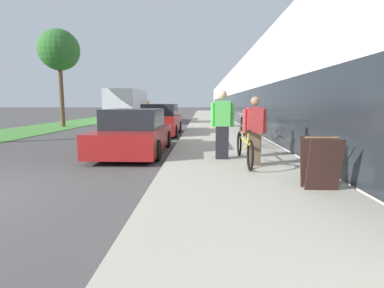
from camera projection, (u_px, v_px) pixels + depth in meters
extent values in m
cube|color=#A39E8E|center=(212.00, 121.00, 25.54)|extent=(3.55, 70.00, 0.13)
cube|color=silver|center=(271.00, 97.00, 32.95)|extent=(10.00, 70.00, 4.55)
cube|color=#1E2328|center=(226.00, 106.00, 33.24)|extent=(0.10, 63.00, 2.20)
cube|color=#478438|center=(101.00, 119.00, 29.86)|extent=(4.09, 70.00, 0.03)
torus|color=black|center=(239.00, 143.00, 8.34)|extent=(0.06, 0.68, 0.68)
torus|color=black|center=(250.00, 155.00, 6.46)|extent=(0.06, 0.68, 0.68)
cylinder|color=yellow|center=(244.00, 140.00, 7.37)|extent=(0.04, 1.61, 0.04)
cylinder|color=yellow|center=(246.00, 146.00, 7.01)|extent=(0.04, 0.96, 0.32)
cylinder|color=yellow|center=(248.00, 137.00, 6.75)|extent=(0.03, 0.03, 0.28)
cube|color=black|center=(248.00, 131.00, 6.73)|extent=(0.11, 0.22, 0.05)
cylinder|color=yellow|center=(240.00, 131.00, 8.14)|extent=(0.03, 0.03, 0.30)
cylinder|color=silver|center=(240.00, 126.00, 8.12)|extent=(0.52, 0.03, 0.03)
cube|color=brown|center=(254.00, 149.00, 7.05)|extent=(0.30, 0.21, 0.77)
cube|color=#B23333|center=(255.00, 120.00, 6.96)|extent=(0.36, 0.21, 0.59)
cylinder|color=#B23333|center=(245.00, 121.00, 6.97)|extent=(0.09, 0.09, 0.56)
cylinder|color=#B23333|center=(264.00, 121.00, 6.96)|extent=(0.09, 0.09, 0.56)
sphere|color=#936B51|center=(255.00, 101.00, 6.90)|extent=(0.21, 0.21, 0.21)
cube|color=black|center=(222.00, 142.00, 7.88)|extent=(0.33, 0.24, 0.86)
cube|color=#4CB74C|center=(222.00, 113.00, 7.77)|extent=(0.40, 0.24, 0.66)
cylinder|color=#4CB74C|center=(213.00, 115.00, 7.79)|extent=(0.10, 0.10, 0.62)
cylinder|color=#4CB74C|center=(232.00, 115.00, 7.77)|extent=(0.10, 0.10, 0.62)
sphere|color=tan|center=(223.00, 95.00, 7.71)|extent=(0.23, 0.23, 0.23)
cylinder|color=#4C4C51|center=(258.00, 137.00, 9.42)|extent=(0.05, 0.05, 0.82)
cylinder|color=#4C4C51|center=(255.00, 135.00, 9.97)|extent=(0.05, 0.05, 0.82)
cylinder|color=#4C4C51|center=(256.00, 123.00, 9.64)|extent=(0.05, 0.55, 0.05)
torus|color=black|center=(251.00, 133.00, 11.10)|extent=(0.06, 0.75, 0.75)
torus|color=black|center=(256.00, 136.00, 10.09)|extent=(0.06, 0.75, 0.75)
cylinder|color=red|center=(253.00, 128.00, 10.57)|extent=(0.04, 0.87, 0.04)
cylinder|color=red|center=(254.00, 131.00, 10.38)|extent=(0.04, 0.53, 0.34)
cylinder|color=red|center=(255.00, 124.00, 10.22)|extent=(0.03, 0.03, 0.31)
cube|color=black|center=(255.00, 119.00, 10.20)|extent=(0.11, 0.22, 0.05)
cylinder|color=red|center=(252.00, 122.00, 10.97)|extent=(0.03, 0.03, 0.33)
cylinder|color=silver|center=(252.00, 118.00, 10.95)|extent=(0.52, 0.03, 0.03)
torus|color=black|center=(244.00, 127.00, 13.27)|extent=(0.06, 0.78, 0.78)
torus|color=black|center=(248.00, 129.00, 12.25)|extent=(0.06, 0.78, 0.78)
cylinder|color=#2D56A8|center=(246.00, 123.00, 12.73)|extent=(0.04, 0.87, 0.04)
cylinder|color=#2D56A8|center=(247.00, 126.00, 12.54)|extent=(0.04, 0.53, 0.35)
cylinder|color=#2D56A8|center=(247.00, 119.00, 12.38)|extent=(0.03, 0.03, 0.32)
cube|color=black|center=(247.00, 115.00, 12.36)|extent=(0.11, 0.22, 0.05)
cylinder|color=#2D56A8|center=(245.00, 118.00, 13.13)|extent=(0.03, 0.03, 0.34)
cylinder|color=silver|center=(245.00, 114.00, 13.11)|extent=(0.52, 0.03, 0.03)
torus|color=black|center=(242.00, 124.00, 15.76)|extent=(0.06, 0.75, 0.75)
torus|color=black|center=(245.00, 125.00, 14.76)|extent=(0.06, 0.75, 0.75)
cylinder|color=#2D56A8|center=(243.00, 120.00, 15.23)|extent=(0.04, 0.86, 0.04)
cylinder|color=#2D56A8|center=(244.00, 122.00, 15.05)|extent=(0.04, 0.52, 0.34)
cylinder|color=#2D56A8|center=(244.00, 117.00, 14.89)|extent=(0.03, 0.03, 0.31)
cube|color=black|center=(244.00, 114.00, 14.87)|extent=(0.11, 0.22, 0.05)
cylinder|color=#2D56A8|center=(242.00, 116.00, 15.63)|extent=(0.03, 0.03, 0.33)
cylinder|color=silver|center=(242.00, 113.00, 15.61)|extent=(0.52, 0.03, 0.03)
cube|color=#331E19|center=(325.00, 165.00, 4.92)|extent=(0.56, 0.20, 0.89)
cube|color=#331E19|center=(316.00, 161.00, 5.27)|extent=(0.56, 0.20, 0.89)
cylinder|color=#93704C|center=(322.00, 138.00, 5.04)|extent=(0.56, 0.03, 0.03)
cube|color=maroon|center=(135.00, 138.00, 9.51)|extent=(1.88, 4.35, 0.66)
cube|color=#1E2328|center=(134.00, 119.00, 9.42)|extent=(1.62, 2.17, 0.60)
cylinder|color=black|center=(119.00, 139.00, 10.85)|extent=(0.22, 0.60, 0.60)
cylinder|color=black|center=(167.00, 139.00, 10.80)|extent=(0.22, 0.60, 0.60)
cylinder|color=black|center=(93.00, 150.00, 8.27)|extent=(0.22, 0.60, 0.60)
cylinder|color=black|center=(156.00, 151.00, 8.21)|extent=(0.22, 0.60, 0.60)
cube|color=maroon|center=(161.00, 124.00, 15.09)|extent=(1.81, 4.46, 0.84)
cube|color=#1E2328|center=(160.00, 110.00, 15.00)|extent=(1.56, 2.23, 0.56)
cylinder|color=black|center=(149.00, 127.00, 16.48)|extent=(0.22, 0.60, 0.60)
cylinder|color=black|center=(179.00, 127.00, 16.43)|extent=(0.22, 0.60, 0.60)
cylinder|color=black|center=(139.00, 131.00, 13.83)|extent=(0.22, 0.60, 0.60)
cylinder|color=black|center=(175.00, 131.00, 13.78)|extent=(0.22, 0.60, 0.60)
cube|color=orange|center=(137.00, 109.00, 28.51)|extent=(2.13, 1.86, 1.59)
cube|color=silver|center=(127.00, 105.00, 24.77)|extent=(2.32, 5.58, 2.45)
cylinder|color=black|center=(125.00, 116.00, 28.15)|extent=(0.28, 0.84, 0.84)
cylinder|color=black|center=(147.00, 116.00, 28.08)|extent=(0.28, 0.84, 0.84)
cylinder|color=black|center=(111.00, 118.00, 23.84)|extent=(0.28, 0.84, 0.84)
cylinder|color=black|center=(137.00, 118.00, 23.77)|extent=(0.28, 0.84, 0.84)
cylinder|color=brown|center=(62.00, 96.00, 19.76)|extent=(0.28, 0.28, 4.10)
sphere|color=#2D6628|center=(59.00, 50.00, 19.36)|extent=(2.63, 2.63, 2.63)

